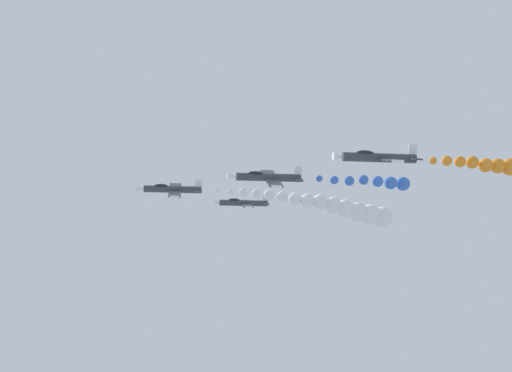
{
  "coord_description": "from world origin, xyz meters",
  "views": [
    {
      "loc": [
        -78.71,
        10.64,
        71.77
      ],
      "look_at": [
        0.0,
        0.0,
        85.81
      ],
      "focal_mm": 37.68,
      "sensor_mm": 36.0,
      "label": 1
    }
  ],
  "objects_px": {
    "airplane_left_inner": "(267,177)",
    "airplane_right_inner": "(243,203)",
    "airplane_lead": "(171,189)",
    "airplane_left_outer": "(378,157)"
  },
  "relations": [
    {
      "from": "airplane_left_outer",
      "to": "airplane_lead",
      "type": "bearing_deg",
      "value": 44.61
    },
    {
      "from": "airplane_lead",
      "to": "airplane_right_inner",
      "type": "height_order",
      "value": "airplane_lead"
    },
    {
      "from": "airplane_right_inner",
      "to": "airplane_left_outer",
      "type": "bearing_deg",
      "value": -162.66
    },
    {
      "from": "airplane_left_inner",
      "to": "airplane_right_inner",
      "type": "bearing_deg",
      "value": 1.21
    },
    {
      "from": "airplane_lead",
      "to": "airplane_left_inner",
      "type": "height_order",
      "value": "airplane_lead"
    },
    {
      "from": "airplane_left_inner",
      "to": "airplane_left_outer",
      "type": "relative_size",
      "value": 1.0
    },
    {
      "from": "airplane_lead",
      "to": "airplane_right_inner",
      "type": "xyz_separation_m",
      "value": [
        13.27,
        -12.85,
        -0.06
      ]
    },
    {
      "from": "airplane_left_inner",
      "to": "airplane_right_inner",
      "type": "xyz_separation_m",
      "value": [
        26.14,
        0.55,
        0.12
      ]
    },
    {
      "from": "airplane_left_inner",
      "to": "airplane_left_outer",
      "type": "height_order",
      "value": "airplane_left_inner"
    },
    {
      "from": "airplane_left_inner",
      "to": "airplane_left_outer",
      "type": "xyz_separation_m",
      "value": [
        -12.32,
        -11.46,
        0.32
      ]
    }
  ]
}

